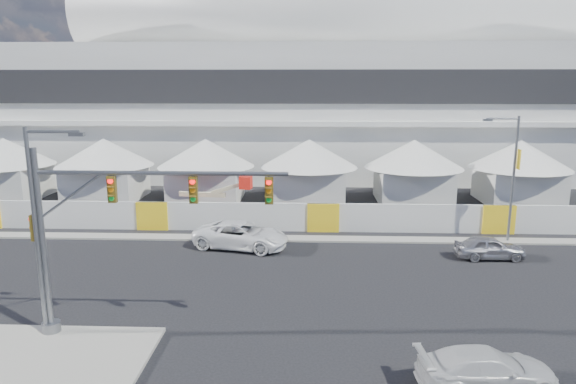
{
  "coord_description": "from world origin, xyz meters",
  "views": [
    {
      "loc": [
        4.91,
        -20.08,
        10.19
      ],
      "look_at": [
        3.72,
        10.0,
        3.75
      ],
      "focal_mm": 32.0,
      "sensor_mm": 36.0,
      "label": 1
    }
  ],
  "objects_px": {
    "sedan_silver": "(490,247)",
    "traffic_mast": "(94,233)",
    "pickup_near": "(487,369)",
    "streetlight_median": "(40,219)",
    "streetlight_curb": "(511,170)",
    "pickup_curb": "(241,235)",
    "boom_lift": "(197,206)"
  },
  "relations": [
    {
      "from": "sedan_silver",
      "to": "traffic_mast",
      "type": "distance_m",
      "value": 22.03
    },
    {
      "from": "pickup_near",
      "to": "streetlight_median",
      "type": "bearing_deg",
      "value": 74.36
    },
    {
      "from": "streetlight_curb",
      "to": "streetlight_median",
      "type": "bearing_deg",
      "value": -149.62
    },
    {
      "from": "pickup_near",
      "to": "traffic_mast",
      "type": "height_order",
      "value": "traffic_mast"
    },
    {
      "from": "traffic_mast",
      "to": "pickup_curb",
      "type": "bearing_deg",
      "value": 69.92
    },
    {
      "from": "pickup_curb",
      "to": "pickup_near",
      "type": "relative_size",
      "value": 1.25
    },
    {
      "from": "sedan_silver",
      "to": "boom_lift",
      "type": "bearing_deg",
      "value": 64.85
    },
    {
      "from": "pickup_curb",
      "to": "pickup_near",
      "type": "distance_m",
      "value": 18.0
    },
    {
      "from": "sedan_silver",
      "to": "traffic_mast",
      "type": "xyz_separation_m",
      "value": [
        -19.16,
        -10.22,
        3.7
      ]
    },
    {
      "from": "pickup_curb",
      "to": "traffic_mast",
      "type": "xyz_separation_m",
      "value": [
        -4.26,
        -11.66,
        3.55
      ]
    },
    {
      "from": "traffic_mast",
      "to": "streetlight_curb",
      "type": "relative_size",
      "value": 1.24
    },
    {
      "from": "traffic_mast",
      "to": "boom_lift",
      "type": "bearing_deg",
      "value": 90.18
    },
    {
      "from": "pickup_near",
      "to": "traffic_mast",
      "type": "distance_m",
      "value": 15.31
    },
    {
      "from": "traffic_mast",
      "to": "streetlight_curb",
      "type": "bearing_deg",
      "value": 32.38
    },
    {
      "from": "traffic_mast",
      "to": "streetlight_median",
      "type": "relative_size",
      "value": 1.21
    },
    {
      "from": "pickup_near",
      "to": "boom_lift",
      "type": "height_order",
      "value": "boom_lift"
    },
    {
      "from": "pickup_curb",
      "to": "pickup_near",
      "type": "xyz_separation_m",
      "value": [
        10.26,
        -14.78,
        -0.14
      ]
    },
    {
      "from": "pickup_curb",
      "to": "pickup_near",
      "type": "height_order",
      "value": "pickup_curb"
    },
    {
      "from": "streetlight_median",
      "to": "streetlight_curb",
      "type": "xyz_separation_m",
      "value": [
        23.3,
        13.66,
        -0.23
      ]
    },
    {
      "from": "streetlight_curb",
      "to": "boom_lift",
      "type": "relative_size",
      "value": 1.2
    },
    {
      "from": "boom_lift",
      "to": "sedan_silver",
      "type": "bearing_deg",
      "value": -16.57
    },
    {
      "from": "pickup_near",
      "to": "pickup_curb",
      "type": "bearing_deg",
      "value": 29.27
    },
    {
      "from": "pickup_near",
      "to": "traffic_mast",
      "type": "bearing_deg",
      "value": 72.38
    },
    {
      "from": "traffic_mast",
      "to": "streetlight_median",
      "type": "distance_m",
      "value": 2.1
    },
    {
      "from": "streetlight_median",
      "to": "streetlight_curb",
      "type": "relative_size",
      "value": 1.03
    },
    {
      "from": "sedan_silver",
      "to": "boom_lift",
      "type": "height_order",
      "value": "boom_lift"
    },
    {
      "from": "streetlight_median",
      "to": "boom_lift",
      "type": "xyz_separation_m",
      "value": [
        1.95,
        18.88,
        -4.07
      ]
    },
    {
      "from": "streetlight_median",
      "to": "pickup_curb",
      "type": "bearing_deg",
      "value": 62.06
    },
    {
      "from": "pickup_near",
      "to": "streetlight_median",
      "type": "relative_size",
      "value": 0.56
    },
    {
      "from": "pickup_curb",
      "to": "traffic_mast",
      "type": "height_order",
      "value": "traffic_mast"
    },
    {
      "from": "boom_lift",
      "to": "streetlight_median",
      "type": "bearing_deg",
      "value": -88.61
    },
    {
      "from": "sedan_silver",
      "to": "streetlight_curb",
      "type": "distance_m",
      "value": 5.65
    }
  ]
}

